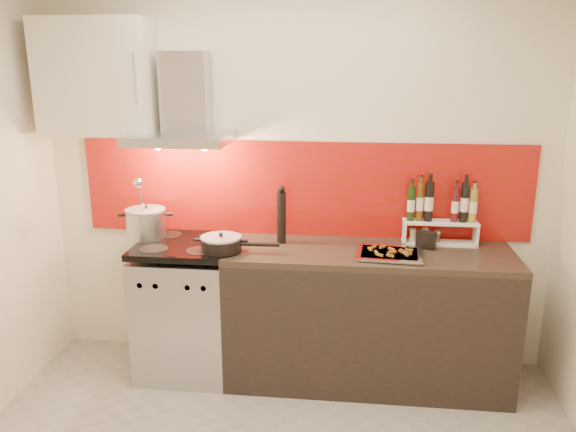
# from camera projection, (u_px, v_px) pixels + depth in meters

# --- Properties ---
(back_wall) EXTENTS (3.40, 0.02, 2.60)m
(back_wall) POSITION_uv_depth(u_px,v_px,m) (296.00, 177.00, 3.76)
(back_wall) COLOR silver
(back_wall) RESTS_ON ground
(backsplash) EXTENTS (3.00, 0.02, 0.64)m
(backsplash) POSITION_uv_depth(u_px,v_px,m) (303.00, 189.00, 3.76)
(backsplash) COLOR maroon
(backsplash) RESTS_ON back_wall
(range_stove) EXTENTS (0.60, 0.60, 0.91)m
(range_stove) POSITION_uv_depth(u_px,v_px,m) (187.00, 309.00, 3.77)
(range_stove) COLOR #B7B7BA
(range_stove) RESTS_ON ground
(counter) EXTENTS (1.80, 0.60, 0.90)m
(counter) POSITION_uv_depth(u_px,v_px,m) (367.00, 316.00, 3.64)
(counter) COLOR black
(counter) RESTS_ON ground
(range_hood) EXTENTS (0.62, 0.50, 0.61)m
(range_hood) POSITION_uv_depth(u_px,v_px,m) (184.00, 111.00, 3.56)
(range_hood) COLOR #B7B7BA
(range_hood) RESTS_ON back_wall
(upper_cabinet) EXTENTS (0.70, 0.35, 0.72)m
(upper_cabinet) POSITION_uv_depth(u_px,v_px,m) (97.00, 77.00, 3.55)
(upper_cabinet) COLOR silver
(upper_cabinet) RESTS_ON back_wall
(stock_pot) EXTENTS (0.27, 0.27, 0.23)m
(stock_pot) POSITION_uv_depth(u_px,v_px,m) (146.00, 223.00, 3.74)
(stock_pot) COLOR #B7B7BA
(stock_pot) RESTS_ON range_stove
(saute_pan) EXTENTS (0.49, 0.25, 0.12)m
(saute_pan) POSITION_uv_depth(u_px,v_px,m) (222.00, 243.00, 3.48)
(saute_pan) COLOR black
(saute_pan) RESTS_ON range_stove
(utensil_jar) EXTENTS (0.09, 0.14, 0.44)m
(utensil_jar) POSITION_uv_depth(u_px,v_px,m) (143.00, 222.00, 3.67)
(utensil_jar) COLOR silver
(utensil_jar) RESTS_ON range_stove
(pepper_mill) EXTENTS (0.06, 0.06, 0.38)m
(pepper_mill) POSITION_uv_depth(u_px,v_px,m) (281.00, 215.00, 3.63)
(pepper_mill) COLOR black
(pepper_mill) RESTS_ON counter
(step_shelf) EXTENTS (0.47, 0.13, 0.41)m
(step_shelf) POSITION_uv_depth(u_px,v_px,m) (440.00, 216.00, 3.60)
(step_shelf) COLOR white
(step_shelf) RESTS_ON counter
(caddy_box) EXTENTS (0.13, 0.09, 0.10)m
(caddy_box) POSITION_uv_depth(u_px,v_px,m) (426.00, 239.00, 3.55)
(caddy_box) COLOR black
(caddy_box) RESTS_ON counter
(baking_tray) EXTENTS (0.42, 0.33, 0.03)m
(baking_tray) POSITION_uv_depth(u_px,v_px,m) (389.00, 254.00, 3.42)
(baking_tray) COLOR silver
(baking_tray) RESTS_ON counter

